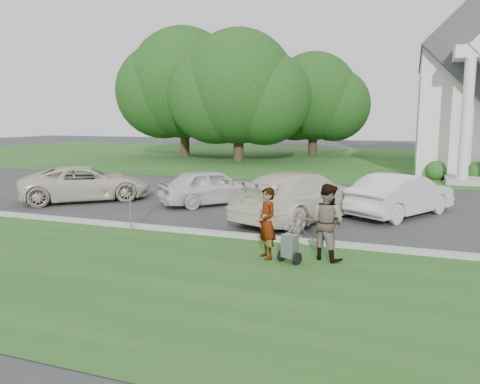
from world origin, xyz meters
The scene contains 15 objects.
ground centered at (0.00, 0.00, 0.00)m, with size 120.00×120.00×0.00m, color #333335.
grass_strip centered at (0.00, -3.00, 0.01)m, with size 80.00×7.00×0.01m, color #204F1B.
church_lawn centered at (0.00, 27.00, 0.01)m, with size 80.00×30.00×0.01m, color #204F1B.
curb centered at (0.00, 0.55, 0.07)m, with size 80.00×0.18×0.15m, color #9E9E93.
tree_left centered at (-8.01, 21.99, 5.11)m, with size 10.63×8.40×9.71m.
tree_far centered at (-14.01, 24.99, 5.69)m, with size 11.64×9.20×10.73m.
tree_back centered at (-4.01, 29.99, 4.73)m, with size 9.61×7.60×8.89m.
striping_cart centered at (1.79, -1.11, 0.38)m, with size 0.69×1.02×0.89m.
person_left centered at (1.20, -0.97, 0.83)m, with size 0.60×0.40×1.65m, color #999999.
person_right centered at (2.50, -0.57, 0.88)m, with size 0.85×0.66×1.75m, color #999999.
parking_meter_near centered at (-3.16, 0.11, 0.85)m, with size 0.10×0.09×1.34m.
car_a centered at (-7.74, 4.01, 0.68)m, with size 2.26×4.90×1.36m, color beige.
car_b centered at (-2.75, 4.93, 0.68)m, with size 1.60×3.98×1.36m, color silver.
car_c centered at (0.99, 3.39, 0.78)m, with size 2.19×5.39×1.56m, color beige.
car_d centered at (3.99, 5.19, 0.71)m, with size 1.50×4.30×1.42m, color silver.
Camera 1 is at (4.23, -11.00, 3.22)m, focal length 35.00 mm.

